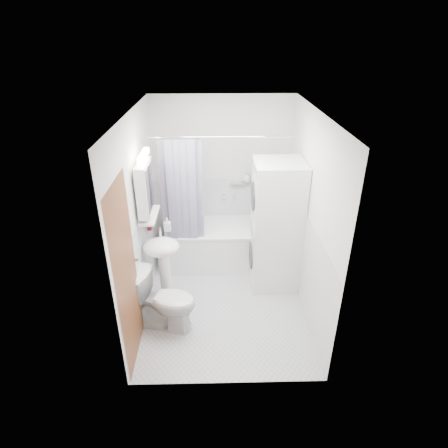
{
  "coord_description": "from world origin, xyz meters",
  "views": [
    {
      "loc": [
        -0.1,
        -3.89,
        3.16
      ],
      "look_at": [
        -0.0,
        0.15,
        1.05
      ],
      "focal_mm": 30.0,
      "sensor_mm": 36.0,
      "label": 1
    }
  ],
  "objects_px": {
    "bathtub": "(221,242)",
    "washer_dryer": "(276,226)",
    "toilet": "(165,301)",
    "sink": "(163,257)"
  },
  "relations": [
    {
      "from": "bathtub",
      "to": "washer_dryer",
      "type": "distance_m",
      "value": 1.03
    },
    {
      "from": "washer_dryer",
      "to": "toilet",
      "type": "relative_size",
      "value": 2.36
    },
    {
      "from": "bathtub",
      "to": "washer_dryer",
      "type": "bearing_deg",
      "value": -36.18
    },
    {
      "from": "washer_dryer",
      "to": "toilet",
      "type": "height_order",
      "value": "washer_dryer"
    },
    {
      "from": "bathtub",
      "to": "washer_dryer",
      "type": "relative_size",
      "value": 0.91
    },
    {
      "from": "bathtub",
      "to": "toilet",
      "type": "distance_m",
      "value": 1.53
    },
    {
      "from": "sink",
      "to": "washer_dryer",
      "type": "distance_m",
      "value": 1.51
    },
    {
      "from": "bathtub",
      "to": "washer_dryer",
      "type": "height_order",
      "value": "washer_dryer"
    },
    {
      "from": "toilet",
      "to": "washer_dryer",
      "type": "bearing_deg",
      "value": -44.09
    },
    {
      "from": "bathtub",
      "to": "sink",
      "type": "xyz_separation_m",
      "value": [
        -0.73,
        -0.97,
        0.37
      ]
    }
  ]
}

